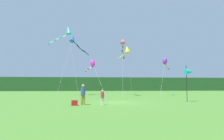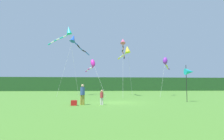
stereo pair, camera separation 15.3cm
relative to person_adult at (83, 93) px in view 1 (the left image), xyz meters
name	(u,v)px [view 1 (the left image)]	position (x,y,z in m)	size (l,w,h in m)	color
ground_plane	(118,103)	(3.27, 2.16, -0.99)	(120.00, 120.00, 0.00)	#4C842D
distant_treeline	(101,84)	(3.27, 47.16, 1.24)	(108.00, 2.32, 4.47)	#234C23
person_adult	(83,93)	(0.00, 0.00, 0.00)	(0.39, 0.39, 1.78)	olive
person_child	(102,97)	(1.67, -0.24, -0.27)	(0.29, 0.29, 1.30)	silver
cooler_box	(75,103)	(-0.67, -0.40, -0.78)	(0.49, 0.37, 0.44)	red
banner_flag_pole	(189,72)	(10.81, 2.19, 2.08)	(0.90, 0.70, 3.80)	black
kite_blue	(74,40)	(-2.75, 18.00, 8.97)	(4.55, 10.84, 11.04)	#B2B2B2
kite_magenta	(92,64)	(0.55, 16.67, 4.49)	(3.53, 7.29, 6.45)	#B2B2B2
kite_yellow	(127,50)	(6.35, 14.76, 6.68)	(1.84, 4.98, 8.46)	#B2B2B2
kite_cyan	(67,32)	(-3.87, 15.96, 9.89)	(6.34, 5.60, 11.88)	#B2B2B2
kite_rainbow	(123,44)	(5.62, 14.11, 7.52)	(1.87, 10.50, 9.48)	#B2B2B2
kite_purple	(165,62)	(12.79, 14.15, 4.70)	(3.52, 4.86, 6.53)	#B2B2B2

